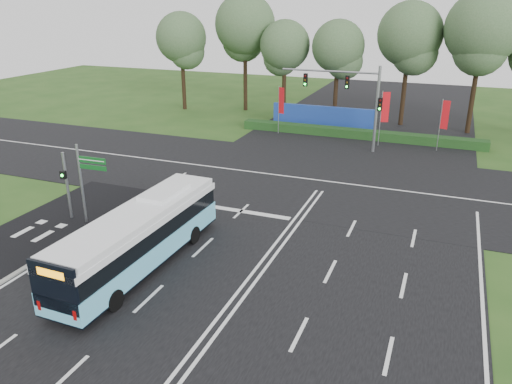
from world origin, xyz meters
TOP-DOWN VIEW (x-y plane):
  - ground at (0.00, 0.00)m, footprint 120.00×120.00m
  - road_main at (0.00, 0.00)m, footprint 20.00×120.00m
  - road_cross at (0.00, 12.00)m, footprint 120.00×14.00m
  - bike_path at (-12.50, -3.00)m, footprint 5.00×18.00m
  - kerb_strip at (-10.10, -3.00)m, footprint 0.25×18.00m
  - city_bus at (-5.10, -2.74)m, footprint 2.51×10.88m
  - pedestrian_signal at (-12.06, 0.51)m, footprint 0.34×0.44m
  - street_sign at (-10.51, 0.40)m, footprint 1.79×0.17m
  - banner_flag_left at (-7.08, 23.32)m, footprint 0.62×0.30m
  - banner_flag_mid at (2.34, 22.63)m, footprint 0.67×0.28m
  - banner_flag_right at (7.12, 22.70)m, footprint 0.64×0.18m
  - traffic_light_gantry at (0.21, 20.50)m, footprint 8.41×0.28m
  - hedge at (0.00, 24.50)m, footprint 22.00×1.20m
  - blue_hoarding at (-4.00, 27.00)m, footprint 10.00×0.30m
  - eucalyptus_row at (-2.93, 31.09)m, footprint 40.78×8.76m

SIDE VIEW (x-z plane):
  - ground at x=0.00m, z-range 0.00..0.00m
  - road_main at x=0.00m, z-range 0.00..0.04m
  - road_cross at x=0.00m, z-range 0.00..0.05m
  - bike_path at x=-12.50m, z-range 0.00..0.06m
  - kerb_strip at x=-10.10m, z-range 0.00..0.12m
  - hedge at x=0.00m, z-range 0.00..0.80m
  - blue_hoarding at x=-4.00m, z-range 0.00..2.20m
  - city_bus at x=-5.10m, z-range 0.01..3.12m
  - pedestrian_signal at x=-12.06m, z-range 0.18..4.15m
  - banner_flag_right at x=7.12m, z-range 0.67..5.03m
  - street_sign at x=-10.51m, z-range 0.55..5.15m
  - banner_flag_left at x=-7.08m, z-range 0.68..5.15m
  - banner_flag_mid at x=2.34m, z-range 0.71..5.47m
  - traffic_light_gantry at x=0.21m, z-range 1.16..8.16m
  - eucalyptus_row at x=-2.93m, z-range 2.09..14.90m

